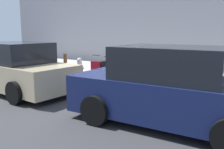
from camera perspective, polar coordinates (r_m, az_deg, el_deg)
The scene contains 15 objects.
ground_plane at distance 8.59m, azimuth -1.63°, elevation -3.30°, with size 40.00×40.00×0.00m, color #333335.
sidewalk_curb at distance 10.66m, azimuth 6.21°, elevation -0.37°, with size 18.00×5.00×0.14m, color #ADA89E.
suitcase_black_0 at distance 7.83m, azimuth 20.95°, elevation -1.46°, with size 0.39×0.27×0.99m.
suitcase_maroon_1 at distance 7.98m, azimuth 17.71°, elevation -1.18°, with size 0.40×0.20×0.98m.
suitcase_red_2 at distance 8.18m, azimuth 14.32°, elevation -1.11°, with size 0.47×0.20×0.66m.
suitcase_silver_3 at distance 8.39m, azimuth 10.94°, elevation -0.96°, with size 0.44×0.19×0.81m.
suitcase_olive_4 at distance 8.53m, azimuth 7.47°, elevation -0.23°, with size 0.47×0.19×0.90m.
suitcase_navy_5 at distance 8.84m, azimuth 4.60°, elevation -0.02°, with size 0.45×0.21×0.66m.
suitcase_teal_6 at distance 9.00m, azimuth 1.42°, elevation 0.57°, with size 0.43×0.24×1.02m.
suitcase_black_7 at distance 9.37m, azimuth -0.83°, elevation 0.89°, with size 0.45×0.27×0.90m.
suitcase_maroon_8 at distance 9.62m, azimuth -3.56°, elevation 1.02°, with size 0.43×0.22×0.93m.
fire_hydrant at distance 10.19m, azimuth -7.43°, elevation 1.80°, with size 0.39×0.21×0.76m.
bollard_post at distance 10.51m, azimuth -10.60°, elevation 2.26°, with size 0.15×0.15×0.91m, color brown.
parked_car_navy_0 at distance 5.38m, azimuth 13.18°, elevation -3.15°, with size 4.27×2.13×1.65m.
parked_car_beige_1 at distance 8.75m, azimuth -21.26°, elevation 1.27°, with size 4.55×2.18×1.60m.
Camera 1 is at (-4.87, 6.79, 1.96)m, focal length 40.02 mm.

